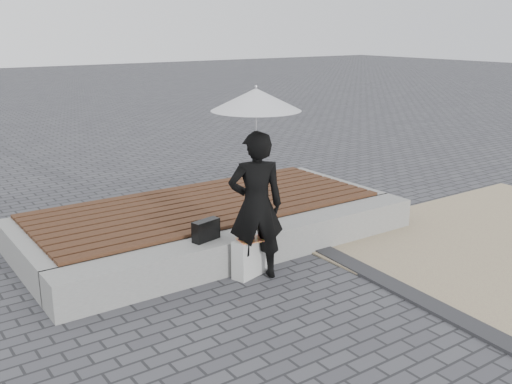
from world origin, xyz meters
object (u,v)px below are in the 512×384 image
(canvas_tote, at_px, (249,257))
(seating_ledge, at_px, (256,245))
(handbag, at_px, (206,230))
(woman, at_px, (256,206))
(parasol, at_px, (256,99))

(canvas_tote, bearing_deg, seating_ledge, 28.96)
(seating_ledge, relative_size, handbag, 14.71)
(woman, bearing_deg, seating_ledge, -101.09)
(seating_ledge, distance_m, handbag, 0.75)
(canvas_tote, bearing_deg, parasol, -68.52)
(woman, height_order, handbag, woman)
(seating_ledge, relative_size, woman, 2.97)
(parasol, xyz_separation_m, canvas_tote, (-0.05, 0.06, -1.79))
(handbag, bearing_deg, seating_ledge, -15.82)
(seating_ledge, height_order, parasol, parasol)
(woman, bearing_deg, handbag, -21.00)
(woman, relative_size, parasol, 1.37)
(seating_ledge, xyz_separation_m, canvas_tote, (-0.31, -0.32, 0.02))
(canvas_tote, bearing_deg, handbag, 119.76)
(handbag, bearing_deg, parasol, -58.20)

